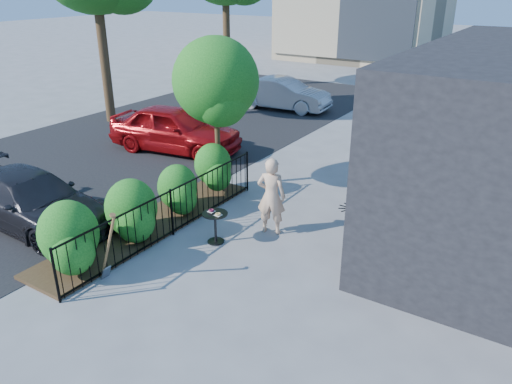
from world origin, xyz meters
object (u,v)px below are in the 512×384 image
Objects in this scene: woman at (271,196)px; car_red at (175,129)px; shovel at (108,250)px; car_darkgrey at (31,200)px; cafe_table at (215,222)px; car_silver at (283,94)px; patio_tree at (217,86)px.

woman is 0.40× the size of car_red.
car_darkgrey is (-3.28, 0.67, -0.04)m from shovel.
woman is 6.48m from car_red.
cafe_table is 0.42× the size of woman.
car_silver is at bearing 112.85° from cafe_table.
patio_tree is 5.34× the size of cafe_table.
patio_tree is at bearing -46.07° from woman.
car_red is 1.03× the size of car_darkgrey.
woman reaches higher than car_red.
car_red is at bearing 138.40° from cafe_table.
shovel is at bearing -100.71° from car_darkgrey.
shovel is (-1.52, -3.31, -0.22)m from woman.
woman is at bearing -30.40° from patio_tree.
car_silver is (-3.93, 13.39, 0.02)m from shovel.
cafe_table is 6.48m from car_red.
shovel is 0.37× the size of car_silver.
cafe_table is 4.34m from car_darkgrey.
shovel is 7.73m from car_red.
car_silver is at bearing -9.60° from car_red.
cafe_table is at bearing -161.70° from car_silver.
patio_tree is at bearing -28.40° from car_darkgrey.
car_silver is at bearing 106.34° from shovel.
patio_tree reaches higher than car_red.
car_silver is at bearing -77.27° from woman.
shovel is at bearing -168.21° from car_silver.
cafe_table is (1.74, -2.52, -2.28)m from patio_tree.
car_red is 6.83m from car_silver.
shovel is at bearing 49.59° from woman.
patio_tree reaches higher than shovel.
car_darkgrey is (-4.80, -2.64, -0.26)m from woman.
car_red is at bearing 174.17° from car_silver.
woman is 1.17× the size of shovel.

